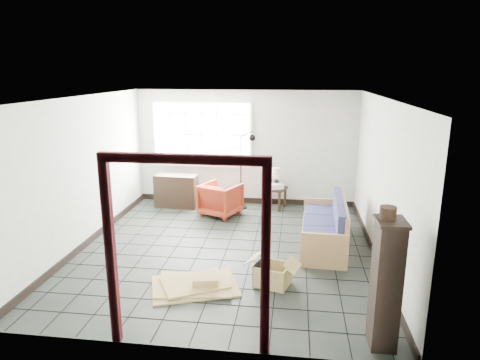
# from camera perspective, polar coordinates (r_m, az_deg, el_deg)

# --- Properties ---
(ground) EXTENTS (5.50, 5.50, 0.00)m
(ground) POSITION_cam_1_polar(r_m,az_deg,el_deg) (7.53, -1.76, -9.20)
(ground) COLOR black
(ground) RESTS_ON ground
(room_shell) EXTENTS (5.02, 5.52, 2.61)m
(room_shell) POSITION_cam_1_polar(r_m,az_deg,el_deg) (7.05, -1.83, 3.49)
(room_shell) COLOR #AAAEA7
(room_shell) RESTS_ON ground
(window_panel) EXTENTS (2.32, 0.08, 1.52)m
(window_panel) POSITION_cam_1_polar(r_m,az_deg,el_deg) (9.84, -5.11, 6.09)
(window_panel) COLOR silver
(window_panel) RESTS_ON ground
(doorway_trim) EXTENTS (1.80, 0.08, 2.20)m
(doorway_trim) POSITION_cam_1_polar(r_m,az_deg,el_deg) (4.56, -7.30, -6.72)
(doorway_trim) COLOR #360C10
(doorway_trim) RESTS_ON ground
(futon_sofa) EXTENTS (0.81, 1.96, 0.86)m
(futon_sofa) POSITION_cam_1_polar(r_m,az_deg,el_deg) (7.71, 11.50, -6.43)
(futon_sofa) COLOR #926742
(futon_sofa) RESTS_ON ground
(armchair) EXTENTS (0.96, 0.93, 0.76)m
(armchair) POSITION_cam_1_polar(r_m,az_deg,el_deg) (9.13, -2.61, -2.36)
(armchair) COLOR maroon
(armchair) RESTS_ON ground
(side_table) EXTENTS (0.56, 0.56, 0.48)m
(side_table) POSITION_cam_1_polar(r_m,az_deg,el_deg) (9.58, 4.71, -1.49)
(side_table) COLOR black
(side_table) RESTS_ON ground
(table_lamp) EXTENTS (0.35, 0.35, 0.44)m
(table_lamp) POSITION_cam_1_polar(r_m,az_deg,el_deg) (9.53, 4.91, 0.86)
(table_lamp) COLOR black
(table_lamp) RESTS_ON side_table
(projector) EXTENTS (0.35, 0.32, 0.10)m
(projector) POSITION_cam_1_polar(r_m,az_deg,el_deg) (9.48, 4.86, -0.81)
(projector) COLOR silver
(projector) RESTS_ON side_table
(floor_lamp) EXTENTS (0.46, 0.31, 1.76)m
(floor_lamp) POSITION_cam_1_polar(r_m,az_deg,el_deg) (9.37, 0.82, 1.62)
(floor_lamp) COLOR black
(floor_lamp) RESTS_ON ground
(console_shelf) EXTENTS (0.97, 0.42, 0.74)m
(console_shelf) POSITION_cam_1_polar(r_m,az_deg,el_deg) (9.78, -8.50, -1.45)
(console_shelf) COLOR black
(console_shelf) RESTS_ON ground
(tall_shelf) EXTENTS (0.32, 0.41, 1.49)m
(tall_shelf) POSITION_cam_1_polar(r_m,az_deg,el_deg) (5.06, 18.88, -12.91)
(tall_shelf) COLOR black
(tall_shelf) RESTS_ON ground
(pot) EXTENTS (0.18, 0.18, 0.13)m
(pot) POSITION_cam_1_polar(r_m,az_deg,el_deg) (4.79, 19.12, -4.13)
(pot) COLOR black
(pot) RESTS_ON tall_shelf
(open_box) EXTENTS (0.83, 0.57, 0.43)m
(open_box) POSITION_cam_1_polar(r_m,az_deg,el_deg) (6.33, 4.34, -12.47)
(open_box) COLOR #9B844B
(open_box) RESTS_ON ground
(cardboard_pile) EXTENTS (1.41, 1.20, 0.17)m
(cardboard_pile) POSITION_cam_1_polar(r_m,az_deg,el_deg) (6.33, -5.85, -13.62)
(cardboard_pile) COLOR #9B844B
(cardboard_pile) RESTS_ON ground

